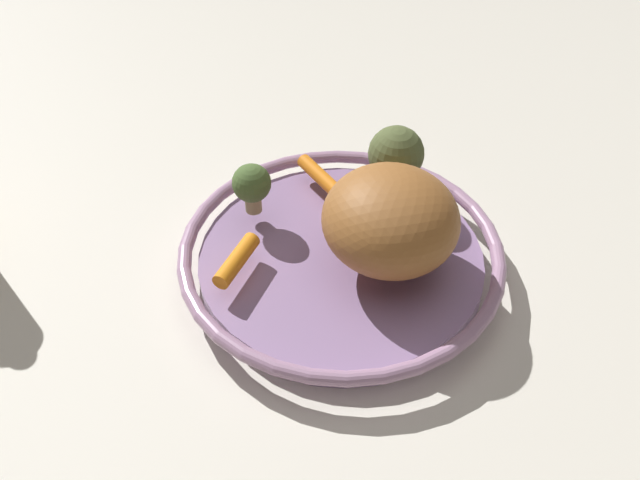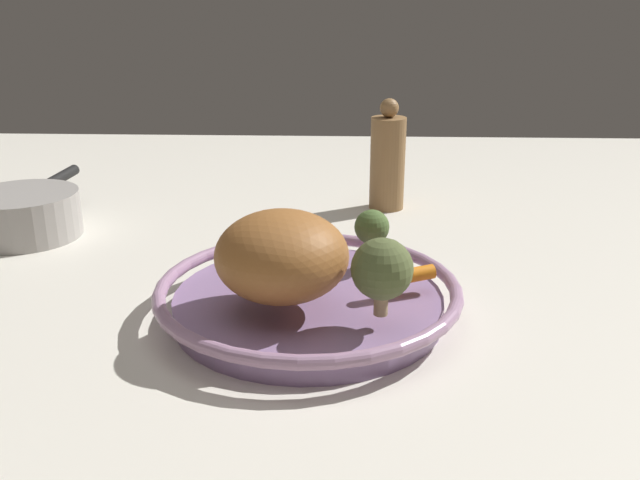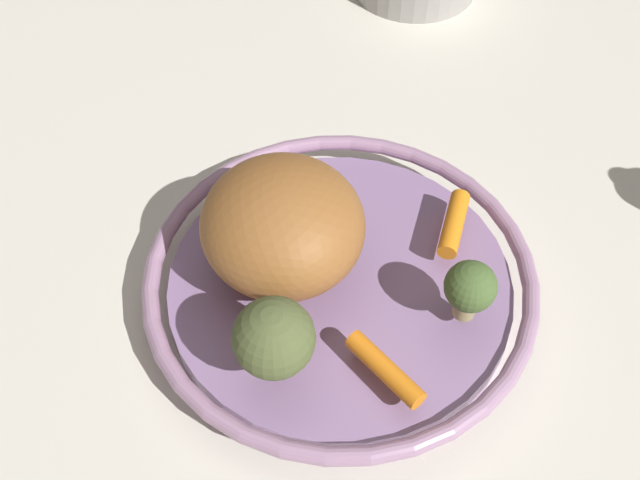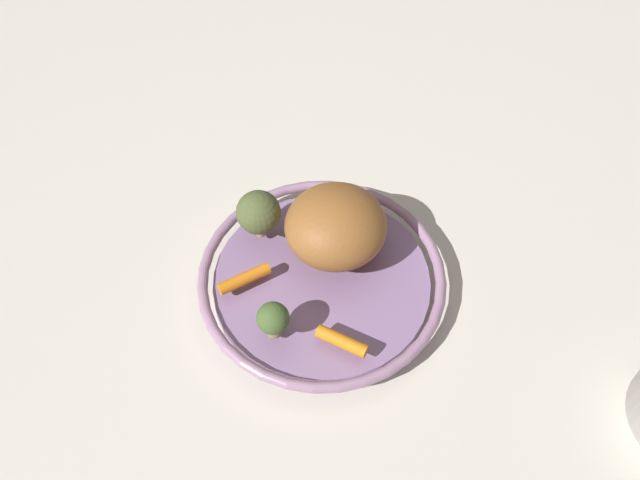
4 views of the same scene
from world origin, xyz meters
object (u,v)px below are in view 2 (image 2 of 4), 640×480
serving_bowl (308,298)px  broccoli_floret_large (382,270)px  baby_carrot_right (403,277)px  pepper_mill (388,161)px  broccoli_floret_mid (372,229)px  baby_carrot_near_rim (304,241)px  saucepan (24,214)px  roast_chicken_piece (282,256)px

serving_bowl → broccoli_floret_large: bearing=44.5°
baby_carrot_right → pepper_mill: 0.38m
broccoli_floret_mid → serving_bowl: bearing=-41.4°
broccoli_floret_large → baby_carrot_right: bearing=159.8°
serving_bowl → broccoli_floret_mid: 0.11m
baby_carrot_right → baby_carrot_near_rim: same height
baby_carrot_near_rim → baby_carrot_right: bearing=46.2°
broccoli_floret_large → saucepan: (-0.30, -0.47, -0.05)m
baby_carrot_right → baby_carrot_near_rim: 0.15m
pepper_mill → saucepan: 0.52m
baby_carrot_right → saucepan: size_ratio=0.28×
serving_bowl → pepper_mill: pepper_mill is taller
baby_carrot_right → broccoli_floret_large: bearing=-20.2°
roast_chicken_piece → baby_carrot_right: 0.13m
saucepan → baby_carrot_near_rim: bearing=71.5°
broccoli_floret_large → pepper_mill: 0.45m
broccoli_floret_large → pepper_mill: pepper_mill is taller
baby_carrot_near_rim → pepper_mill: bearing=158.6°
roast_chicken_piece → saucepan: (-0.27, -0.37, -0.05)m
serving_bowl → baby_carrot_right: baby_carrot_right is taller
baby_carrot_right → broccoli_floret_mid: 0.09m
serving_bowl → broccoli_floret_mid: (-0.07, 0.07, 0.05)m
broccoli_floret_large → saucepan: size_ratio=0.31×
serving_bowl → saucepan: (-0.23, -0.40, 0.01)m
roast_chicken_piece → broccoli_floret_large: 0.10m
roast_chicken_piece → saucepan: 0.46m
roast_chicken_piece → pepper_mill: bearing=163.8°
roast_chicken_piece → broccoli_floret_mid: size_ratio=2.37×
serving_bowl → pepper_mill: bearing=165.3°
roast_chicken_piece → pepper_mill: 0.43m
broccoli_floret_large → broccoli_floret_mid: size_ratio=1.36×
roast_chicken_piece → pepper_mill: (-0.42, 0.12, -0.01)m
serving_bowl → pepper_mill: size_ratio=1.87×
serving_bowl → baby_carrot_near_rim: baby_carrot_near_rim is taller
baby_carrot_near_rim → broccoli_floret_large: 0.19m
roast_chicken_piece → broccoli_floret_mid: bearing=142.1°
saucepan → broccoli_floret_large: bearing=57.2°
roast_chicken_piece → baby_carrot_near_rim: size_ratio=2.04×
broccoli_floret_mid → saucepan: (-0.15, -0.46, -0.04)m
serving_bowl → baby_carrot_right: 0.10m
serving_bowl → broccoli_floret_large: size_ratio=4.28×
baby_carrot_near_rim → saucepan: bearing=-108.5°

